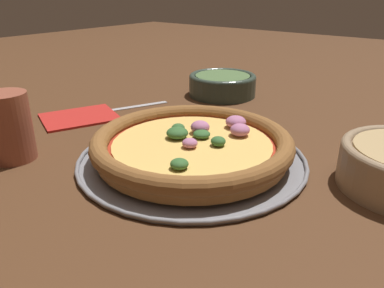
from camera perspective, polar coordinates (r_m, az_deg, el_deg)
ground_plane at (r=0.52m, az=0.00°, el=-2.55°), size 3.00×3.00×0.00m
pizza_tray at (r=0.52m, az=0.00°, el=-2.16°), size 0.32×0.32×0.01m
pizza at (r=0.51m, az=0.07°, el=-0.02°), size 0.28×0.28×0.04m
bowl_far at (r=0.83m, az=4.65°, el=9.16°), size 0.15×0.15×0.05m
drinking_cup at (r=0.57m, az=-26.11°, el=2.35°), size 0.06×0.06×0.10m
napkin at (r=0.72m, az=-16.79°, el=4.09°), size 0.16×0.15×0.01m
fork at (r=0.75m, az=-11.30°, el=5.24°), size 0.18×0.09×0.00m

